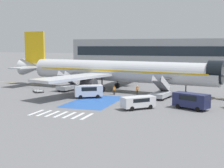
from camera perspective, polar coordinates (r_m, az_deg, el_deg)
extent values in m
plane|color=slate|center=(60.53, 0.75, -1.21)|extent=(600.00, 600.00, 0.00)
cube|color=gold|center=(60.24, 1.09, -1.25)|extent=(80.54, 14.83, 0.01)
cube|color=#2856A8|center=(48.74, -3.28, -3.22)|extent=(6.81, 12.29, 0.01)
cube|color=silver|center=(41.99, -13.70, -5.07)|extent=(0.44, 3.60, 0.01)
cube|color=silver|center=(41.37, -12.29, -5.22)|extent=(0.44, 3.60, 0.01)
cube|color=silver|center=(40.78, -10.83, -5.36)|extent=(0.44, 3.60, 0.01)
cube|color=silver|center=(40.21, -9.34, -5.50)|extent=(0.44, 3.60, 0.01)
cube|color=silver|center=(39.67, -7.80, -5.64)|extent=(0.44, 3.60, 0.01)
cube|color=silver|center=(39.17, -6.21, -5.78)|extent=(0.44, 3.60, 0.01)
cube|color=silver|center=(38.69, -4.59, -5.92)|extent=(0.44, 3.60, 0.01)
cylinder|color=silver|center=(59.82, 1.10, 2.39)|extent=(37.92, 10.63, 3.93)
cone|color=silver|center=(72.59, -14.38, 2.98)|extent=(6.48, 4.77, 3.77)
cylinder|color=black|center=(53.81, 18.46, 2.04)|extent=(3.03, 4.33, 3.97)
cube|color=#EAB214|center=(59.80, 1.10, 2.58)|extent=(34.96, 10.17, 0.24)
cube|color=silver|center=(69.27, 1.96, 2.52)|extent=(5.39, 17.05, 0.44)
cylinder|color=#38383D|center=(67.37, 2.59, 1.34)|extent=(2.88, 2.40, 1.97)
cube|color=silver|center=(54.18, -6.53, 1.24)|extent=(9.78, 17.50, 0.44)
cylinder|color=#38383D|center=(54.63, -4.26, 0.01)|extent=(2.88, 2.40, 1.97)
cube|color=#EAB214|center=(71.83, -13.97, 6.52)|extent=(5.48, 1.34, 6.96)
cube|color=silver|center=(74.38, -11.58, 3.30)|extent=(4.61, 6.82, 0.24)
cube|color=silver|center=(68.87, -15.61, 2.90)|extent=(4.61, 6.82, 0.24)
cylinder|color=#38383D|center=(55.14, 13.36, -0.18)|extent=(0.20, 0.20, 3.03)
cylinder|color=black|center=(55.34, 13.32, -1.74)|extent=(0.88, 0.43, 0.84)
cylinder|color=#38383D|center=(63.51, 0.99, 0.90)|extent=(0.24, 0.24, 2.70)
cylinder|color=black|center=(63.66, 0.99, -0.31)|extent=(1.19, 0.79, 1.10)
cylinder|color=#38383D|center=(58.19, -1.83, 0.34)|extent=(0.24, 0.24, 2.70)
cylinder|color=black|center=(58.36, -1.83, -0.98)|extent=(1.19, 0.79, 1.10)
cube|color=#ADB2BA|center=(51.84, 8.94, -1.90)|extent=(3.02, 5.12, 0.70)
cylinder|color=black|center=(53.77, 8.61, -1.95)|extent=(0.34, 0.73, 0.70)
cylinder|color=black|center=(53.16, 10.50, -2.10)|extent=(0.34, 0.73, 0.70)
cylinder|color=black|center=(50.67, 7.29, -2.48)|extent=(0.34, 0.73, 0.70)
cylinder|color=black|center=(50.02, 9.29, -2.64)|extent=(0.34, 0.73, 0.70)
cube|color=#4C4C51|center=(51.65, 8.97, -0.40)|extent=(2.15, 4.34, 2.19)
cube|color=#4C4C51|center=(53.67, 9.82, 0.96)|extent=(1.82, 1.38, 0.12)
cube|color=silver|center=(51.85, 8.18, 0.18)|extent=(0.86, 4.44, 2.90)
cube|color=silver|center=(51.34, 9.79, 0.08)|extent=(0.86, 4.44, 2.90)
cube|color=#ADB2BA|center=(60.84, -8.04, -0.57)|extent=(3.02, 5.12, 0.70)
cylinder|color=black|center=(62.78, -7.80, -0.66)|extent=(0.34, 0.73, 0.70)
cylinder|color=black|center=(61.69, -6.40, -0.77)|extent=(0.34, 0.73, 0.70)
cylinder|color=black|center=(60.14, -9.71, -1.03)|extent=(0.34, 0.73, 0.70)
cylinder|color=black|center=(59.00, -8.29, -1.16)|extent=(0.34, 0.73, 0.70)
cube|color=#4C4C51|center=(60.68, -8.06, 0.72)|extent=(2.15, 4.34, 2.21)
cube|color=#4C4C51|center=(62.40, -6.82, 1.86)|extent=(1.82, 1.38, 0.12)
cube|color=silver|center=(61.09, -8.65, 1.20)|extent=(0.87, 4.45, 2.91)
cube|color=silver|center=(60.17, -7.48, 1.13)|extent=(0.87, 4.45, 2.91)
cube|color=#38383D|center=(86.52, 0.29, 1.78)|extent=(2.60, 7.95, 0.60)
cube|color=silver|center=(90.16, 1.03, 2.31)|extent=(2.40, 1.79, 1.60)
cube|color=black|center=(90.98, 1.19, 2.55)|extent=(2.00, 0.07, 0.70)
cylinder|color=#B7BCC4|center=(86.06, 0.22, 2.77)|extent=(2.52, 5.48, 2.45)
cylinder|color=gold|center=(86.06, 0.22, 2.77)|extent=(2.50, 0.38, 2.49)
cylinder|color=black|center=(90.25, 0.24, 1.80)|extent=(0.29, 0.96, 0.96)
cylinder|color=black|center=(89.56, 1.69, 1.76)|extent=(0.29, 0.96, 0.96)
cylinder|color=black|center=(86.50, -0.55, 1.58)|extent=(0.29, 0.96, 0.96)
cylinder|color=black|center=(85.78, 0.96, 1.53)|extent=(0.29, 0.96, 0.96)
cylinder|color=black|center=(84.43, -1.02, 1.44)|extent=(0.29, 0.96, 0.96)
cylinder|color=black|center=(83.69, 0.52, 1.40)|extent=(0.29, 0.96, 0.96)
cube|color=silver|center=(52.14, -4.32, -1.22)|extent=(4.96, 3.98, 1.79)
cube|color=black|center=(52.08, -4.32, -0.79)|extent=(3.18, 2.99, 0.64)
cylinder|color=black|center=(51.23, -5.77, -2.39)|extent=(0.66, 0.49, 0.64)
cylinder|color=black|center=(53.02, -5.95, -2.07)|extent=(0.66, 0.49, 0.64)
cylinder|color=black|center=(51.57, -2.62, -2.30)|extent=(0.66, 0.49, 0.64)
cylinder|color=black|center=(53.34, -2.91, -1.99)|extent=(0.66, 0.49, 0.64)
cube|color=silver|center=(42.95, 4.80, -3.24)|extent=(4.60, 4.59, 1.42)
cube|color=black|center=(42.89, 4.81, -2.83)|extent=(3.12, 3.12, 0.51)
cylinder|color=black|center=(41.66, 3.65, -4.54)|extent=(0.60, 0.59, 0.64)
cylinder|color=black|center=(43.06, 2.56, -4.15)|extent=(0.60, 0.59, 0.64)
cylinder|color=black|center=(43.16, 7.02, -4.17)|extent=(0.60, 0.59, 0.64)
cylinder|color=black|center=(44.52, 5.86, -3.81)|extent=(0.60, 0.59, 0.64)
cube|color=#1E234C|center=(44.06, 14.26, -2.87)|extent=(5.22, 3.85, 1.87)
cube|color=black|center=(43.99, 14.28, -2.34)|extent=(3.26, 2.90, 0.67)
cylinder|color=black|center=(44.28, 11.96, -3.99)|extent=(0.66, 0.46, 0.64)
cylinder|color=black|center=(45.72, 13.14, -3.68)|extent=(0.66, 0.46, 0.64)
cylinder|color=black|center=(42.75, 15.39, -4.48)|extent=(0.66, 0.46, 0.64)
cylinder|color=black|center=(44.23, 16.50, -4.14)|extent=(0.66, 0.46, 0.64)
cube|color=gray|center=(59.97, -13.34, -1.23)|extent=(2.93, 2.86, 0.12)
cylinder|color=black|center=(60.80, -14.18, -1.20)|extent=(0.36, 0.34, 0.40)
cylinder|color=black|center=(61.14, -13.03, -1.12)|extent=(0.36, 0.34, 0.40)
cylinder|color=black|center=(58.82, -13.65, -1.46)|extent=(0.36, 0.34, 0.40)
cylinder|color=black|center=(59.17, -12.46, -1.37)|extent=(0.36, 0.34, 0.40)
cylinder|color=gray|center=(60.89, -14.28, -0.82)|extent=(0.05, 0.05, 0.55)
cylinder|color=gray|center=(61.25, -13.04, -0.74)|extent=(0.05, 0.05, 0.55)
cylinder|color=gray|center=(58.60, -13.67, -1.10)|extent=(0.05, 0.05, 0.55)
cylinder|color=gray|center=(58.98, -12.38, -1.01)|extent=(0.05, 0.05, 0.55)
cylinder|color=black|center=(57.07, -2.43, -1.29)|extent=(0.14, 0.14, 0.85)
cylinder|color=black|center=(57.24, -2.44, -1.26)|extent=(0.14, 0.14, 0.85)
cube|color=yellow|center=(57.05, -2.44, -0.52)|extent=(0.38, 0.47, 0.67)
cube|color=silver|center=(57.05, -2.44, -0.52)|extent=(0.40, 0.49, 0.06)
sphere|color=tan|center=(57.00, -2.44, -0.07)|extent=(0.23, 0.23, 0.23)
cylinder|color=#2D2D33|center=(55.30, 4.57, -1.59)|extent=(0.14, 0.14, 0.82)
cylinder|color=#2D2D33|center=(55.40, 4.72, -1.58)|extent=(0.14, 0.14, 0.82)
cube|color=orange|center=(55.25, 4.66, -0.83)|extent=(0.45, 0.46, 0.65)
cube|color=silver|center=(55.25, 4.66, -0.83)|extent=(0.46, 0.47, 0.06)
sphere|color=beige|center=(55.19, 4.66, -0.39)|extent=(0.22, 0.22, 0.22)
cylinder|color=#2D2D33|center=(55.31, 0.33, -1.58)|extent=(0.14, 0.14, 0.79)
cylinder|color=#2D2D33|center=(55.38, 0.48, -1.57)|extent=(0.14, 0.14, 0.79)
cube|color=orange|center=(55.24, 0.41, -0.85)|extent=(0.46, 0.45, 0.63)
cube|color=silver|center=(55.24, 0.41, -0.85)|extent=(0.47, 0.46, 0.06)
sphere|color=brown|center=(55.18, 0.41, -0.41)|extent=(0.21, 0.21, 0.21)
cone|color=orange|center=(54.30, 12.50, -1.98)|extent=(0.60, 0.60, 0.66)
cylinder|color=white|center=(54.29, 12.50, -1.94)|extent=(0.33, 0.33, 0.08)
cube|color=#9EA3A8|center=(140.17, 15.19, 5.60)|extent=(111.52, 12.00, 11.66)
cube|color=#19232D|center=(134.12, 15.04, 5.80)|extent=(107.06, 0.10, 4.08)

